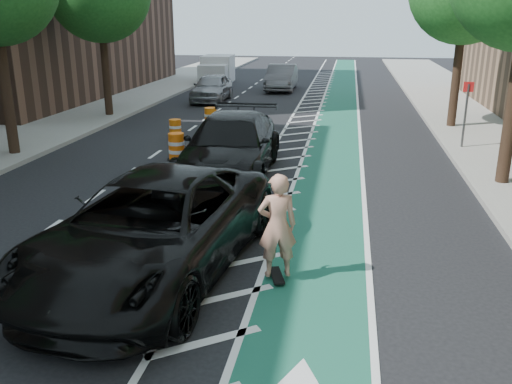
% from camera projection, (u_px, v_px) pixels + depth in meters
% --- Properties ---
extents(ground, '(120.00, 120.00, 0.00)m').
position_uv_depth(ground, '(143.00, 290.00, 9.65)').
color(ground, black).
rests_on(ground, ground).
extents(bike_lane, '(2.00, 90.00, 0.01)m').
position_uv_depth(bike_lane, '(332.00, 159.00, 18.55)').
color(bike_lane, '#1A5C45').
rests_on(bike_lane, ground).
extents(buffer_strip, '(1.40, 90.00, 0.01)m').
position_uv_depth(buffer_strip, '(288.00, 157.00, 18.79)').
color(buffer_strip, silver).
rests_on(buffer_strip, ground).
extents(sidewalk_left, '(5.00, 90.00, 0.15)m').
position_uv_depth(sidewalk_left, '(0.00, 143.00, 20.51)').
color(sidewalk_left, gray).
rests_on(sidewalk_left, ground).
extents(curb_right, '(0.12, 90.00, 0.16)m').
position_uv_depth(curb_right, '(455.00, 162.00, 17.89)').
color(curb_right, gray).
rests_on(curb_right, ground).
extents(curb_left, '(0.12, 90.00, 0.16)m').
position_uv_depth(curb_left, '(60.00, 146.00, 20.12)').
color(curb_left, gray).
rests_on(curb_left, ground).
extents(sign_post, '(0.35, 0.08, 2.47)m').
position_uv_depth(sign_post, '(465.00, 114.00, 19.28)').
color(sign_post, '#4C4C4C').
rests_on(sign_post, ground).
extents(skateboard, '(0.39, 0.73, 0.09)m').
position_uv_depth(skateboard, '(277.00, 276.00, 10.04)').
color(skateboard, black).
rests_on(skateboard, ground).
extents(skateboarder, '(0.82, 0.65, 1.95)m').
position_uv_depth(skateboarder, '(277.00, 226.00, 9.73)').
color(skateboarder, tan).
rests_on(skateboarder, skateboard).
extents(suv_near, '(3.83, 6.96, 1.85)m').
position_uv_depth(suv_near, '(153.00, 227.00, 10.07)').
color(suv_near, black).
rests_on(suv_near, ground).
extents(suv_far, '(2.68, 6.34, 1.82)m').
position_uv_depth(suv_far, '(231.00, 146.00, 16.40)').
color(suv_far, black).
rests_on(suv_far, ground).
extents(car_silver, '(1.94, 4.63, 1.57)m').
position_uv_depth(car_silver, '(212.00, 87.00, 31.00)').
color(car_silver, gray).
rests_on(car_silver, ground).
extents(car_grey, '(1.79, 5.01, 1.65)m').
position_uv_depth(car_grey, '(282.00, 77.00, 35.67)').
color(car_grey, '#5D5C61').
rests_on(car_grey, ground).
extents(box_truck, '(2.37, 4.76, 1.93)m').
position_uv_depth(box_truck, '(217.00, 71.00, 39.53)').
color(box_truck, silver).
rests_on(box_truck, ground).
extents(barrel_a, '(0.68, 0.68, 0.92)m').
position_uv_depth(barrel_a, '(177.00, 147.00, 18.31)').
color(barrel_a, orange).
rests_on(barrel_a, ground).
extents(barrel_b, '(0.59, 0.59, 0.80)m').
position_uv_depth(barrel_b, '(175.00, 130.00, 21.36)').
color(barrel_b, '#D8610B').
rests_on(barrel_b, ground).
extents(barrel_c, '(0.66, 0.66, 0.90)m').
position_uv_depth(barrel_c, '(211.00, 119.00, 23.50)').
color(barrel_c, orange).
rests_on(barrel_c, ground).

